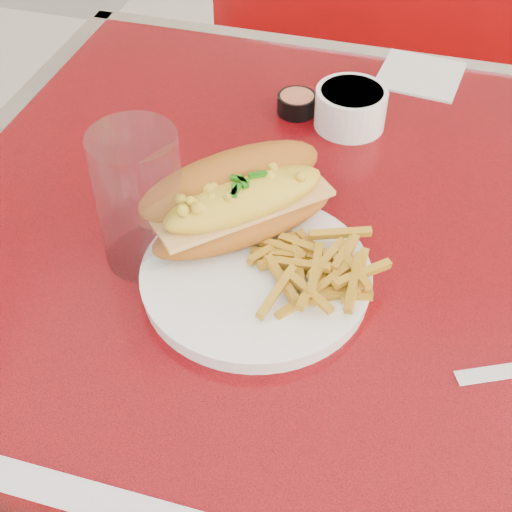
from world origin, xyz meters
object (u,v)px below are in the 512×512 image
(booth_bench_far, at_px, (435,162))
(fork, at_px, (312,269))
(gravy_ramekin, at_px, (351,107))
(sauce_cup_left, at_px, (297,103))
(diner_table, at_px, (416,327))
(mac_hoagie, at_px, (240,199))
(water_tumbler, at_px, (140,200))
(dinner_plate, at_px, (256,276))

(booth_bench_far, xyz_separation_m, fork, (-0.12, -0.92, 0.50))
(booth_bench_far, height_order, gravy_ramekin, booth_bench_far)
(booth_bench_far, distance_m, sauce_cup_left, 0.81)
(diner_table, distance_m, gravy_ramekin, 0.30)
(diner_table, relative_size, gravy_ramekin, 11.75)
(diner_table, relative_size, mac_hoagie, 5.37)
(mac_hoagie, bearing_deg, water_tumbler, 165.76)
(dinner_plate, distance_m, water_tumbler, 0.15)
(dinner_plate, bearing_deg, mac_hoagie, 120.23)
(diner_table, height_order, water_tumbler, water_tumbler)
(booth_bench_far, distance_m, mac_hoagie, 1.05)
(water_tumbler, bearing_deg, sauce_cup_left, 74.12)
(mac_hoagie, height_order, water_tumbler, water_tumbler)
(mac_hoagie, bearing_deg, gravy_ramekin, 29.17)
(mac_hoagie, bearing_deg, booth_bench_far, 31.80)
(booth_bench_far, relative_size, gravy_ramekin, 11.47)
(dinner_plate, xyz_separation_m, water_tumbler, (-0.13, 0.01, 0.07))
(gravy_ramekin, height_order, water_tumbler, water_tumbler)
(diner_table, distance_m, fork, 0.24)
(gravy_ramekin, xyz_separation_m, water_tumbler, (-0.17, -0.31, 0.05))
(booth_bench_far, relative_size, fork, 8.78)
(booth_bench_far, xyz_separation_m, sauce_cup_left, (-0.22, -0.61, 0.50))
(diner_table, height_order, sauce_cup_left, sauce_cup_left)
(diner_table, height_order, mac_hoagie, mac_hoagie)
(fork, distance_m, water_tumbler, 0.19)
(water_tumbler, bearing_deg, booth_bench_far, 71.69)
(gravy_ramekin, bearing_deg, water_tumbler, -118.33)
(dinner_plate, height_order, sauce_cup_left, sauce_cup_left)
(gravy_ramekin, distance_m, water_tumbler, 0.36)
(dinner_plate, relative_size, water_tumbler, 1.58)
(dinner_plate, distance_m, mac_hoagie, 0.09)
(booth_bench_far, height_order, mac_hoagie, booth_bench_far)
(booth_bench_far, relative_size, water_tumbler, 7.58)
(dinner_plate, height_order, gravy_ramekin, gravy_ramekin)
(diner_table, bearing_deg, fork, -139.17)
(diner_table, xyz_separation_m, mac_hoagie, (-0.22, -0.06, 0.22))
(sauce_cup_left, relative_size, water_tumbler, 0.43)
(dinner_plate, bearing_deg, gravy_ramekin, 82.76)
(fork, height_order, water_tumbler, water_tumbler)
(sauce_cup_left, bearing_deg, dinner_plate, -83.84)
(water_tumbler, bearing_deg, gravy_ramekin, 61.67)
(fork, bearing_deg, booth_bench_far, -22.68)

